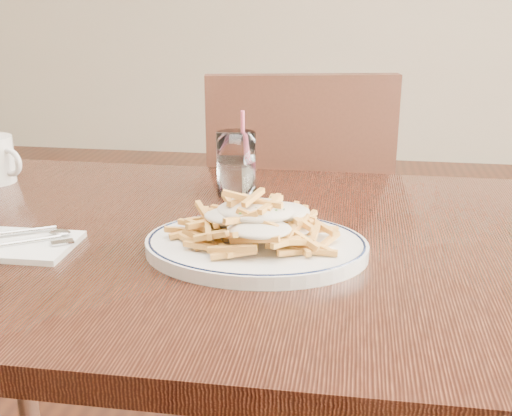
% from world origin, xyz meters
% --- Properties ---
extents(table, '(1.20, 0.80, 0.75)m').
position_xyz_m(table, '(0.00, 0.00, 0.67)').
color(table, black).
rests_on(table, ground).
extents(chair_far, '(0.51, 0.51, 0.94)m').
position_xyz_m(chair_far, '(0.09, 0.61, 0.53)').
color(chair_far, black).
rests_on(chair_far, ground).
extents(fries_plate, '(0.38, 0.34, 0.02)m').
position_xyz_m(fries_plate, '(0.10, -0.07, 0.76)').
color(fries_plate, white).
rests_on(fries_plate, table).
extents(loaded_fries, '(0.23, 0.20, 0.06)m').
position_xyz_m(loaded_fries, '(0.10, -0.07, 0.81)').
color(loaded_fries, gold).
rests_on(loaded_fries, fries_plate).
extents(napkin, '(0.19, 0.12, 0.01)m').
position_xyz_m(napkin, '(-0.26, -0.10, 0.75)').
color(napkin, white).
rests_on(napkin, table).
extents(cutlery, '(0.16, 0.14, 0.01)m').
position_xyz_m(cutlery, '(-0.26, -0.10, 0.76)').
color(cutlery, silver).
rests_on(cutlery, napkin).
extents(water_glass, '(0.07, 0.07, 0.16)m').
position_xyz_m(water_glass, '(0.02, 0.22, 0.80)').
color(water_glass, white).
rests_on(water_glass, table).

